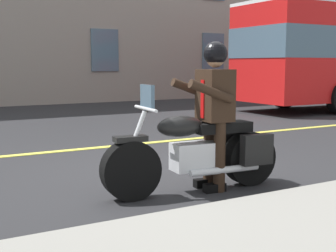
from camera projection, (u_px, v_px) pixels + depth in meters
ground_plane at (146, 171)px, 6.26m from camera, size 80.00×80.00×0.00m
lane_center_stripe at (97, 148)px, 7.99m from camera, size 60.00×0.16×0.01m
motorcycle_main at (199, 153)px, 5.24m from camera, size 2.22×0.69×1.26m
rider_main at (214, 103)px, 5.24m from camera, size 0.65×0.58×1.74m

